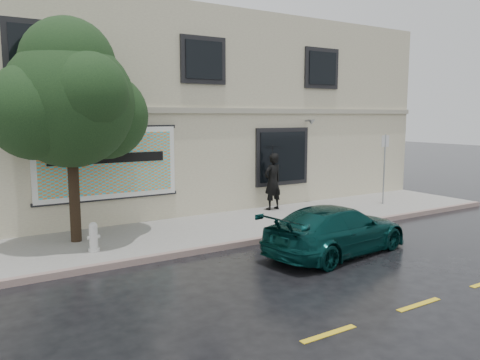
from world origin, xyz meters
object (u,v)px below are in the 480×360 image
car (337,230)px  fire_hydrant (94,237)px  pedestrian (273,182)px  street_tree (70,104)px

car → fire_hydrant: size_ratio=5.80×
pedestrian → fire_hydrant: pedestrian is taller
car → pedestrian: bearing=-25.7°
pedestrian → car: bearing=65.3°
car → pedestrian: 5.02m
pedestrian → fire_hydrant: bearing=7.9°
fire_hydrant → street_tree: bearing=87.1°
street_tree → fire_hydrant: (0.15, -1.18, -3.23)m
street_tree → pedestrian: bearing=5.7°
car → fire_hydrant: (-5.24, 2.91, -0.11)m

